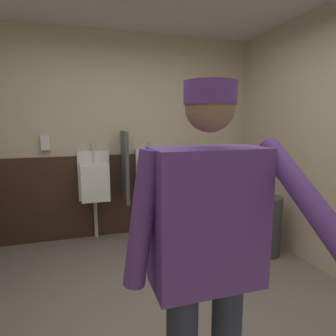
# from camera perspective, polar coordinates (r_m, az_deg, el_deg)

# --- Properties ---
(ground_plane) EXTENTS (4.24, 4.58, 0.04)m
(ground_plane) POSITION_cam_1_polar(r_m,az_deg,el_deg) (2.51, -1.27, -29.06)
(ground_plane) COLOR slate
(wall_back) EXTENTS (4.24, 0.12, 2.63)m
(wall_back) POSITION_cam_1_polar(r_m,az_deg,el_deg) (3.99, -9.63, 6.02)
(wall_back) COLOR beige
(wall_back) RESTS_ON ground_plane
(wainscot_band_back) EXTENTS (3.64, 0.03, 1.08)m
(wainscot_band_back) POSITION_cam_1_polar(r_m,az_deg,el_deg) (4.03, -9.18, -5.09)
(wainscot_band_back) COLOR #382319
(wainscot_band_back) RESTS_ON ground_plane
(urinal_left) EXTENTS (0.40, 0.34, 1.24)m
(urinal_left) POSITION_cam_1_polar(r_m,az_deg,el_deg) (3.81, -14.06, -2.49)
(urinal_left) COLOR white
(urinal_left) RESTS_ON ground_plane
(urinal_middle) EXTENTS (0.40, 0.34, 1.24)m
(urinal_middle) POSITION_cam_1_polar(r_m,az_deg,el_deg) (3.92, -3.05, -1.88)
(urinal_middle) COLOR white
(urinal_middle) RESTS_ON ground_plane
(privacy_divider_panel) EXTENTS (0.04, 0.40, 0.90)m
(privacy_divider_panel) POSITION_cam_1_polar(r_m,az_deg,el_deg) (3.75, -8.37, 0.19)
(privacy_divider_panel) COLOR #4C4C51
(person) EXTENTS (0.69, 0.60, 1.69)m
(person) POSITION_cam_1_polar(r_m,az_deg,el_deg) (1.32, 7.68, -15.34)
(person) COLOR #2D3342
(person) RESTS_ON ground_plane
(trash_bin) EXTENTS (0.36, 0.36, 0.68)m
(trash_bin) POSITION_cam_1_polar(r_m,az_deg,el_deg) (3.62, 18.37, -10.53)
(trash_bin) COLOR #38383D
(trash_bin) RESTS_ON ground_plane
(soap_dispenser) EXTENTS (0.10, 0.07, 0.18)m
(soap_dispenser) POSITION_cam_1_polar(r_m,az_deg,el_deg) (3.87, -22.71, 4.55)
(soap_dispenser) COLOR silver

